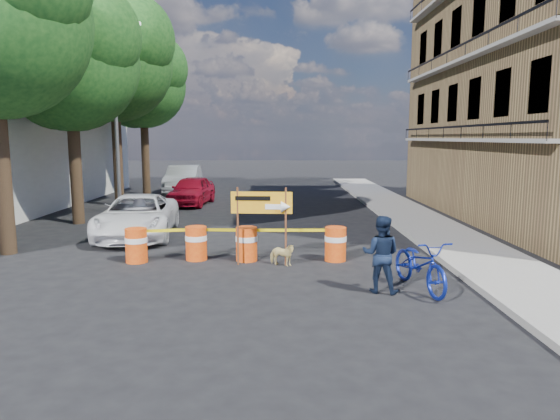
{
  "coord_description": "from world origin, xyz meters",
  "views": [
    {
      "loc": [
        0.77,
        -11.75,
        3.23
      ],
      "look_at": [
        0.84,
        1.56,
        1.3
      ],
      "focal_mm": 32.0,
      "sensor_mm": 36.0,
      "label": 1
    }
  ],
  "objects_px": {
    "detour_sign": "(270,208)",
    "dog": "(282,254)",
    "barrel_mid_right": "(247,243)",
    "barrel_far_right": "(335,243)",
    "pedestrian": "(381,254)",
    "bicycle": "(421,240)",
    "sedan_silver": "(183,179)",
    "barrel_mid_left": "(196,242)",
    "suv_white": "(138,216)",
    "sedan_red": "(192,190)",
    "barrel_far_left": "(136,245)"
  },
  "relations": [
    {
      "from": "barrel_far_right",
      "to": "suv_white",
      "type": "relative_size",
      "value": 0.18
    },
    {
      "from": "barrel_mid_right",
      "to": "pedestrian",
      "type": "distance_m",
      "value": 4.06
    },
    {
      "from": "bicycle",
      "to": "sedan_red",
      "type": "distance_m",
      "value": 15.51
    },
    {
      "from": "barrel_mid_left",
      "to": "detour_sign",
      "type": "relative_size",
      "value": 0.45
    },
    {
      "from": "barrel_mid_right",
      "to": "detour_sign",
      "type": "relative_size",
      "value": 0.45
    },
    {
      "from": "dog",
      "to": "sedan_red",
      "type": "bearing_deg",
      "value": 41.64
    },
    {
      "from": "barrel_mid_right",
      "to": "suv_white",
      "type": "distance_m",
      "value": 5.01
    },
    {
      "from": "barrel_far_right",
      "to": "barrel_far_left",
      "type": "bearing_deg",
      "value": -178.44
    },
    {
      "from": "suv_white",
      "to": "sedan_red",
      "type": "distance_m",
      "value": 7.89
    },
    {
      "from": "bicycle",
      "to": "sedan_silver",
      "type": "height_order",
      "value": "bicycle"
    },
    {
      "from": "dog",
      "to": "sedan_silver",
      "type": "distance_m",
      "value": 17.68
    },
    {
      "from": "sedan_red",
      "to": "pedestrian",
      "type": "bearing_deg",
      "value": -59.83
    },
    {
      "from": "barrel_mid_right",
      "to": "pedestrian",
      "type": "height_order",
      "value": "pedestrian"
    },
    {
      "from": "barrel_far_right",
      "to": "dog",
      "type": "bearing_deg",
      "value": -159.69
    },
    {
      "from": "suv_white",
      "to": "sedan_silver",
      "type": "distance_m",
      "value": 12.98
    },
    {
      "from": "suv_white",
      "to": "detour_sign",
      "type": "bearing_deg",
      "value": -46.04
    },
    {
      "from": "barrel_far_right",
      "to": "bicycle",
      "type": "relative_size",
      "value": 0.42
    },
    {
      "from": "barrel_mid_left",
      "to": "barrel_far_right",
      "type": "xyz_separation_m",
      "value": [
        3.7,
        -0.11,
        0.0
      ]
    },
    {
      "from": "barrel_mid_right",
      "to": "pedestrian",
      "type": "relative_size",
      "value": 0.55
    },
    {
      "from": "barrel_mid_right",
      "to": "barrel_far_right",
      "type": "distance_m",
      "value": 2.35
    },
    {
      "from": "barrel_far_left",
      "to": "pedestrian",
      "type": "xyz_separation_m",
      "value": [
        5.86,
        -2.58,
        0.35
      ]
    },
    {
      "from": "detour_sign",
      "to": "bicycle",
      "type": "relative_size",
      "value": 0.93
    },
    {
      "from": "barrel_far_right",
      "to": "detour_sign",
      "type": "distance_m",
      "value": 2.05
    },
    {
      "from": "sedan_silver",
      "to": "barrel_far_left",
      "type": "bearing_deg",
      "value": -86.67
    },
    {
      "from": "barrel_mid_right",
      "to": "dog",
      "type": "height_order",
      "value": "barrel_mid_right"
    },
    {
      "from": "barrel_far_right",
      "to": "barrel_mid_right",
      "type": "bearing_deg",
      "value": 179.76
    },
    {
      "from": "sedan_silver",
      "to": "dog",
      "type": "bearing_deg",
      "value": -74.48
    },
    {
      "from": "barrel_mid_left",
      "to": "barrel_mid_right",
      "type": "xyz_separation_m",
      "value": [
        1.35,
        -0.1,
        0.0
      ]
    },
    {
      "from": "barrel_far_right",
      "to": "pedestrian",
      "type": "distance_m",
      "value": 2.82
    },
    {
      "from": "barrel_far_left",
      "to": "sedan_red",
      "type": "distance_m",
      "value": 11.32
    },
    {
      "from": "detour_sign",
      "to": "barrel_far_left",
      "type": "bearing_deg",
      "value": 178.44
    },
    {
      "from": "pedestrian",
      "to": "bicycle",
      "type": "distance_m",
      "value": 0.93
    },
    {
      "from": "barrel_mid_left",
      "to": "sedan_silver",
      "type": "xyz_separation_m",
      "value": [
        -3.34,
        16.12,
        0.34
      ]
    },
    {
      "from": "barrel_mid_left",
      "to": "dog",
      "type": "distance_m",
      "value": 2.37
    },
    {
      "from": "detour_sign",
      "to": "dog",
      "type": "distance_m",
      "value": 1.22
    },
    {
      "from": "barrel_mid_right",
      "to": "sedan_silver",
      "type": "height_order",
      "value": "sedan_silver"
    },
    {
      "from": "detour_sign",
      "to": "sedan_red",
      "type": "xyz_separation_m",
      "value": [
        -3.98,
        11.64,
        -0.77
      ]
    },
    {
      "from": "barrel_mid_left",
      "to": "barrel_far_right",
      "type": "bearing_deg",
      "value": -1.71
    },
    {
      "from": "sedan_red",
      "to": "sedan_silver",
      "type": "distance_m",
      "value": 5.25
    },
    {
      "from": "barrel_far_left",
      "to": "dog",
      "type": "xyz_separation_m",
      "value": [
        3.8,
        -0.39,
        -0.18
      ]
    },
    {
      "from": "barrel_mid_right",
      "to": "bicycle",
      "type": "relative_size",
      "value": 0.42
    },
    {
      "from": "sedan_silver",
      "to": "barrel_mid_left",
      "type": "bearing_deg",
      "value": -81.3
    },
    {
      "from": "pedestrian",
      "to": "bicycle",
      "type": "relative_size",
      "value": 0.76
    },
    {
      "from": "barrel_far_left",
      "to": "pedestrian",
      "type": "bearing_deg",
      "value": -23.78
    },
    {
      "from": "pedestrian",
      "to": "bicycle",
      "type": "height_order",
      "value": "bicycle"
    },
    {
      "from": "pedestrian",
      "to": "sedan_silver",
      "type": "bearing_deg",
      "value": -49.18
    },
    {
      "from": "barrel_far_left",
      "to": "suv_white",
      "type": "bearing_deg",
      "value": 104.88
    },
    {
      "from": "barrel_mid_left",
      "to": "barrel_mid_right",
      "type": "height_order",
      "value": "same"
    },
    {
      "from": "barrel_mid_right",
      "to": "bicycle",
      "type": "height_order",
      "value": "bicycle"
    },
    {
      "from": "barrel_mid_right",
      "to": "bicycle",
      "type": "xyz_separation_m",
      "value": [
        3.86,
        -2.58,
        0.61
      ]
    }
  ]
}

